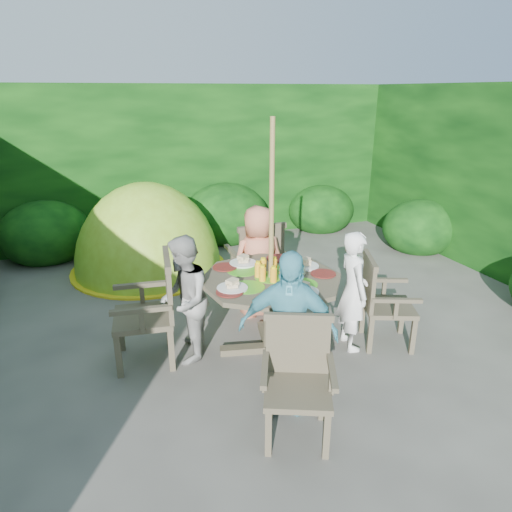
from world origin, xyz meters
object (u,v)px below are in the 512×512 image
object	(u,v)px
garden_chair_right	(381,300)
garden_chair_front	(298,377)
dome_tent	(150,269)
parasol_pole	(271,244)
child_left	(184,300)
patio_table	(271,289)
garden_chair_left	(152,309)
child_back	(259,262)
child_front	(288,332)
child_right	(353,291)
garden_chair_back	(257,262)

from	to	relation	value
garden_chair_right	garden_chair_front	xyz separation A→B (m)	(-1.30, -0.86, -0.01)
dome_tent	parasol_pole	bearing A→B (deg)	-70.87
parasol_pole	child_left	distance (m)	0.94
patio_table	garden_chair_left	distance (m)	1.11
child_back	child_front	size ratio (longest dim) A/B	0.95
child_left	patio_table	bearing A→B (deg)	93.29
garden_chair_right	child_back	world-z (taller)	child_back
child_left	dome_tent	xyz separation A→B (m)	(-0.03, 2.45, -0.60)
patio_table	child_right	distance (m)	0.80
garden_chair_right	garden_chair_back	size ratio (longest dim) A/B	0.91
child_front	garden_chair_front	bearing A→B (deg)	-68.22
garden_chair_back	dome_tent	world-z (taller)	dome_tent
patio_table	garden_chair_front	bearing A→B (deg)	-101.65
garden_chair_right	child_back	size ratio (longest dim) A/B	0.70
garden_chair_left	child_left	size ratio (longest dim) A/B	0.82
garden_chair_back	child_right	world-z (taller)	child_right
child_right	child_front	xyz separation A→B (m)	(-0.95, -0.61, 0.07)
garden_chair_back	child_left	distance (m)	1.37
child_left	garden_chair_back	bearing A→B (deg)	146.41
child_left	child_back	xyz separation A→B (m)	(0.95, 0.61, 0.03)
child_left	child_front	size ratio (longest dim) A/B	0.91
garden_chair_back	child_right	distance (m)	1.35
parasol_pole	dome_tent	xyz separation A→B (m)	(-0.81, 2.62, -1.10)
garden_chair_left	child_front	xyz separation A→B (m)	(0.90, -1.02, 0.13)
child_left	child_back	distance (m)	1.13
garden_chair_front	child_front	distance (m)	0.37
garden_chair_left	garden_chair_front	size ratio (longest dim) A/B	1.15
garden_chair_front	child_front	world-z (taller)	child_front
garden_chair_back	dome_tent	xyz separation A→B (m)	(-1.06, 1.55, -0.52)
garden_chair_left	child_right	distance (m)	1.89
patio_table	garden_chair_back	world-z (taller)	garden_chair_back
garden_chair_front	child_left	xyz separation A→B (m)	(-0.56, 1.25, 0.14)
child_left	dome_tent	distance (m)	2.52
parasol_pole	garden_chair_front	xyz separation A→B (m)	(-0.22, -1.08, -0.64)
patio_table	child_left	distance (m)	0.81
garden_chair_right	garden_chair_back	world-z (taller)	garden_chair_back
garden_chair_left	garden_chair_front	xyz separation A→B (m)	(0.85, -1.32, -0.07)
child_left	child_front	world-z (taller)	child_front
patio_table	dome_tent	size ratio (longest dim) A/B	0.65
garden_chair_right	child_front	xyz separation A→B (m)	(-1.25, -0.56, 0.19)
child_back	dome_tent	size ratio (longest dim) A/B	0.51
garden_chair_left	dome_tent	distance (m)	2.45
dome_tent	garden_chair_back	bearing A→B (deg)	-53.68
child_right	child_front	distance (m)	1.13
child_right	child_front	world-z (taller)	child_front
patio_table	child_left	world-z (taller)	child_left
child_left	child_front	distance (m)	1.13
garden_chair_right	garden_chair_left	size ratio (longest dim) A/B	0.89
patio_table	dome_tent	bearing A→B (deg)	107.28
garden_chair_back	child_front	size ratio (longest dim) A/B	0.74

